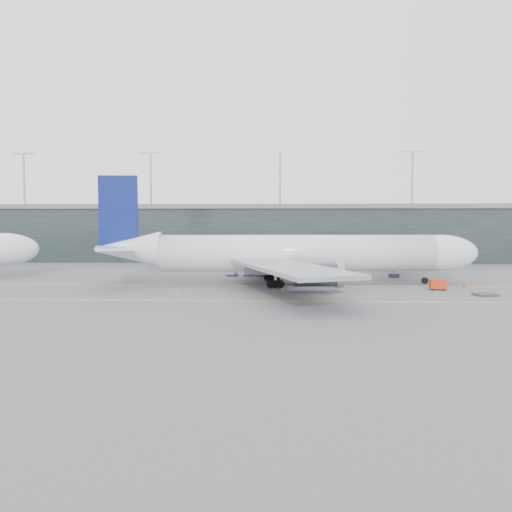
{
  "coord_description": "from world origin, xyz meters",
  "views": [
    {
      "loc": [
        3.91,
        -86.73,
        10.78
      ],
      "look_at": [
        0.61,
        -4.0,
        4.99
      ],
      "focal_mm": 35.0,
      "sensor_mm": 36.0,
      "label": 1
    }
  ],
  "objects": [
    {
      "name": "baggage_dolly",
      "position": [
        34.32,
        -13.82,
        0.18
      ],
      "size": [
        3.38,
        2.91,
        0.3
      ],
      "primitive_type": "cube",
      "rotation": [
        0.0,
        0.0,
        0.19
      ],
      "color": "#36363B",
      "rests_on": "ground"
    },
    {
      "name": "cone_tail",
      "position": [
        -10.99,
        -11.88,
        0.34
      ],
      "size": [
        0.43,
        0.43,
        0.69
      ],
      "primitive_type": "cone",
      "color": "orange",
      "rests_on": "ground"
    },
    {
      "name": "uld_c",
      "position": [
        0.99,
        10.38,
        0.85
      ],
      "size": [
        2.09,
        1.84,
        1.61
      ],
      "rotation": [
        0.0,
        0.0,
        0.27
      ],
      "color": "#39393E",
      "rests_on": "ground"
    },
    {
      "name": "uld_a",
      "position": [
        -4.62,
        10.56,
        0.98
      ],
      "size": [
        2.53,
        2.32,
        1.86
      ],
      "rotation": [
        0.0,
        0.0,
        -0.42
      ],
      "color": "#39393E",
      "rests_on": "ground"
    },
    {
      "name": "gse_cart",
      "position": [
        29.33,
        -8.04,
        0.92
      ],
      "size": [
        2.5,
        1.67,
        1.65
      ],
      "rotation": [
        0.0,
        0.0,
        -0.06
      ],
      "color": "red",
      "rests_on": "ground"
    },
    {
      "name": "taxiline_b",
      "position": [
        0.0,
        -20.0,
        0.01
      ],
      "size": [
        160.0,
        0.25,
        0.02
      ],
      "primitive_type": "cube",
      "color": "yellow",
      "rests_on": "ground"
    },
    {
      "name": "ground",
      "position": [
        0.0,
        0.0,
        0.0
      ],
      "size": [
        320.0,
        320.0,
        0.0
      ],
      "primitive_type": "plane",
      "color": "#58585C",
      "rests_on": "ground"
    },
    {
      "name": "taxiline_a",
      "position": [
        0.0,
        -4.0,
        0.01
      ],
      "size": [
        160.0,
        0.25,
        0.02
      ],
      "primitive_type": "cube",
      "color": "yellow",
      "rests_on": "ground"
    },
    {
      "name": "cone_wing_stbd",
      "position": [
        10.81,
        -19.02,
        0.31
      ],
      "size": [
        0.39,
        0.39,
        0.62
      ],
      "primitive_type": "cone",
      "color": "orange",
      "rests_on": "ground"
    },
    {
      "name": "cone_nose",
      "position": [
        34.46,
        -5.36,
        0.4
      ],
      "size": [
        0.5,
        0.5,
        0.79
      ],
      "primitive_type": "cone",
      "color": "red",
      "rests_on": "ground"
    },
    {
      "name": "cone_wing_port",
      "position": [
        11.29,
        11.93,
        0.34
      ],
      "size": [
        0.43,
        0.43,
        0.68
      ],
      "primitive_type": "cone",
      "color": "#FD5D0E",
      "rests_on": "ground"
    },
    {
      "name": "jet_bridge",
      "position": [
        29.67,
        22.56,
        4.73
      ],
      "size": [
        19.27,
        43.31,
        6.31
      ],
      "rotation": [
        0.0,
        0.0,
        -0.41
      ],
      "color": "#27282C",
      "rests_on": "ground"
    },
    {
      "name": "main_aircraft",
      "position": [
        7.1,
        -1.68,
        5.17
      ],
      "size": [
        65.68,
        61.59,
        18.41
      ],
      "rotation": [
        0.0,
        0.0,
        0.07
      ],
      "color": "silver",
      "rests_on": "ground"
    },
    {
      "name": "taxiline_lead_main",
      "position": [
        5.0,
        20.0,
        0.01
      ],
      "size": [
        0.25,
        60.0,
        0.02
      ],
      "primitive_type": "cube",
      "color": "yellow",
      "rests_on": "ground"
    },
    {
      "name": "uld_b",
      "position": [
        -1.42,
        11.12,
        0.99
      ],
      "size": [
        2.06,
        1.65,
        1.87
      ],
      "rotation": [
        0.0,
        0.0,
        -0.0
      ],
      "color": "#39393E",
      "rests_on": "ground"
    },
    {
      "name": "terminal",
      "position": [
        -0.0,
        58.0,
        7.62
      ],
      "size": [
        240.0,
        36.0,
        29.0
      ],
      "color": "black",
      "rests_on": "ground"
    }
  ]
}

